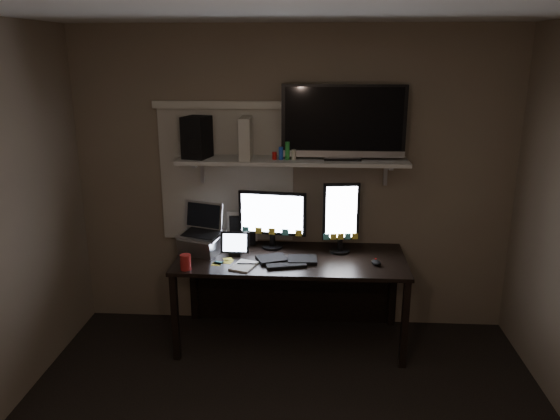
# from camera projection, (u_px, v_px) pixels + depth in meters

# --- Properties ---
(ceiling) EXTENTS (3.60, 3.60, 0.00)m
(ceiling) POSITION_uv_depth(u_px,v_px,m) (279.00, 2.00, 2.43)
(ceiling) COLOR silver
(ceiling) RESTS_ON back_wall
(back_wall) EXTENTS (3.60, 0.00, 3.60)m
(back_wall) POSITION_uv_depth(u_px,v_px,m) (293.00, 182.00, 4.50)
(back_wall) COLOR brown
(back_wall) RESTS_ON floor
(window_blinds) EXTENTS (1.10, 0.02, 1.10)m
(window_blinds) POSITION_uv_depth(u_px,v_px,m) (227.00, 176.00, 4.51)
(window_blinds) COLOR #BAB5A7
(window_blinds) RESTS_ON back_wall
(desk) EXTENTS (1.80, 0.75, 0.73)m
(desk) POSITION_uv_depth(u_px,v_px,m) (291.00, 272.00, 4.46)
(desk) COLOR black
(desk) RESTS_ON floor
(wall_shelf) EXTENTS (1.80, 0.35, 0.03)m
(wall_shelf) POSITION_uv_depth(u_px,v_px,m) (292.00, 161.00, 4.27)
(wall_shelf) COLOR #AFAFAA
(wall_shelf) RESTS_ON back_wall
(monitor_landscape) EXTENTS (0.56, 0.13, 0.49)m
(monitor_landscape) POSITION_uv_depth(u_px,v_px,m) (272.00, 219.00, 4.44)
(monitor_landscape) COLOR black
(monitor_landscape) RESTS_ON desk
(monitor_portrait) EXTENTS (0.29, 0.09, 0.58)m
(monitor_portrait) POSITION_uv_depth(u_px,v_px,m) (341.00, 218.00, 4.33)
(monitor_portrait) COLOR black
(monitor_portrait) RESTS_ON desk
(keyboard) EXTENTS (0.49, 0.28, 0.03)m
(keyboard) POSITION_uv_depth(u_px,v_px,m) (287.00, 259.00, 4.21)
(keyboard) COLOR black
(keyboard) RESTS_ON desk
(mouse) EXTENTS (0.09, 0.11, 0.04)m
(mouse) POSITION_uv_depth(u_px,v_px,m) (376.00, 262.00, 4.14)
(mouse) COLOR black
(mouse) RESTS_ON desk
(notepad) EXTENTS (0.22, 0.26, 0.01)m
(notepad) POSITION_uv_depth(u_px,v_px,m) (244.00, 266.00, 4.11)
(notepad) COLOR beige
(notepad) RESTS_ON desk
(tablet) EXTENTS (0.23, 0.10, 0.20)m
(tablet) POSITION_uv_depth(u_px,v_px,m) (235.00, 244.00, 4.31)
(tablet) COLOR black
(tablet) RESTS_ON desk
(file_sorter) EXTENTS (0.23, 0.14, 0.27)m
(file_sorter) POSITION_uv_depth(u_px,v_px,m) (242.00, 228.00, 4.56)
(file_sorter) COLOR black
(file_sorter) RESTS_ON desk
(laptop) EXTENTS (0.41, 0.37, 0.38)m
(laptop) POSITION_uv_depth(u_px,v_px,m) (201.00, 230.00, 4.34)
(laptop) COLOR #A2A2A6
(laptop) RESTS_ON desk
(cup) EXTENTS (0.10, 0.10, 0.12)m
(cup) POSITION_uv_depth(u_px,v_px,m) (186.00, 262.00, 4.04)
(cup) COLOR maroon
(cup) RESTS_ON desk
(sticky_notes) EXTENTS (0.31, 0.24, 0.00)m
(sticky_notes) POSITION_uv_depth(u_px,v_px,m) (225.00, 262.00, 4.18)
(sticky_notes) COLOR yellow
(sticky_notes) RESTS_ON desk
(tv) EXTENTS (0.95, 0.17, 0.57)m
(tv) POSITION_uv_depth(u_px,v_px,m) (343.00, 122.00, 4.17)
(tv) COLOR black
(tv) RESTS_ON wall_shelf
(game_console) EXTENTS (0.09, 0.27, 0.32)m
(game_console) POSITION_uv_depth(u_px,v_px,m) (246.00, 138.00, 4.24)
(game_console) COLOR #B8B6A6
(game_console) RESTS_ON wall_shelf
(speaker) EXTENTS (0.23, 0.26, 0.32)m
(speaker) POSITION_uv_depth(u_px,v_px,m) (197.00, 137.00, 4.27)
(speaker) COLOR black
(speaker) RESTS_ON wall_shelf
(bottles) EXTENTS (0.22, 0.11, 0.14)m
(bottles) POSITION_uv_depth(u_px,v_px,m) (284.00, 151.00, 4.21)
(bottles) COLOR #A50F0C
(bottles) RESTS_ON wall_shelf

